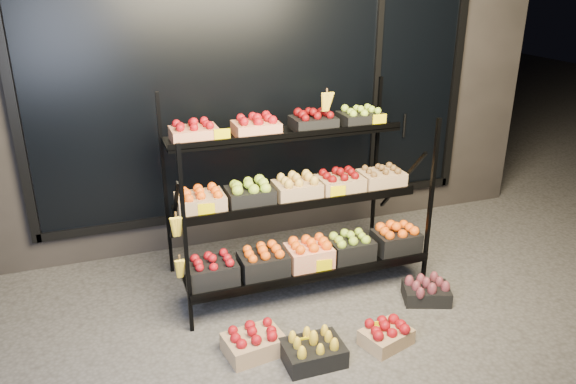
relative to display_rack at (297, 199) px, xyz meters
name	(u,v)px	position (x,y,z in m)	size (l,w,h in m)	color
ground	(324,317)	(0.01, -0.60, -0.79)	(24.00, 24.00, 0.00)	#514F4C
building	(234,52)	(0.01, 1.99, 0.96)	(6.00, 2.08, 3.50)	#2D2826
display_rack	(297,199)	(0.00, 0.00, 0.00)	(2.18, 1.02, 1.74)	black
tag_floor_a	(307,349)	(-0.29, -1.00, -0.73)	(0.13, 0.01, 0.12)	#E9CF00
tag_floor_b	(376,333)	(0.26, -1.00, -0.73)	(0.13, 0.01, 0.12)	#E9CF00
floor_crate_left	(254,341)	(-0.64, -0.84, -0.69)	(0.45, 0.36, 0.21)	tan
floor_crate_midleft	(313,350)	(-0.27, -1.07, -0.69)	(0.42, 0.31, 0.21)	black
floor_crate_midright	(386,334)	(0.31, -1.07, -0.70)	(0.41, 0.35, 0.19)	tan
floor_crate_right	(426,291)	(0.92, -0.66, -0.70)	(0.45, 0.39, 0.19)	black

